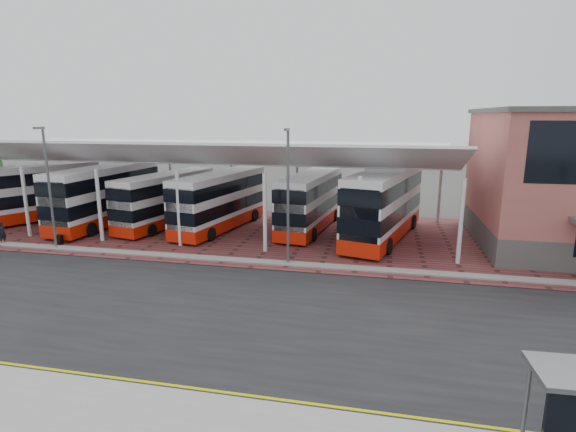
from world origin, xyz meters
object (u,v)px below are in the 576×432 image
Objects in this scene: bus_2 at (166,200)px; bus_1 at (106,196)px; bus_3 at (220,201)px; pedestrian at (2,233)px; bus_4 at (311,202)px; bus_0 at (28,194)px; bus_5 at (384,205)px.

bus_1 is at bearing -160.82° from bus_2.
pedestrian is (-13.28, -7.27, -1.40)m from bus_3.
bus_2 is 11.62m from bus_4.
bus_3 is at bearing 31.99° from bus_0.
bus_3 is 12.52m from bus_5.
bus_3 is (16.50, 1.08, -0.15)m from bus_0.
bus_1 is at bearing -22.12° from pedestrian.
bus_3 reaches higher than bus_2.
bus_1 is 16.66m from bus_4.
bus_0 reaches higher than bus_2.
bus_1 reaches higher than bus_4.
bus_4 is (11.56, 1.24, 0.08)m from bus_2.
bus_4 is 6.89× the size of pedestrian.
bus_5 is at bearing -8.42° from bus_4.
bus_5 is 26.79m from pedestrian.
bus_2 reaches higher than pedestrian.
bus_4 is at bearing -60.71° from pedestrian.
bus_3 is 6.98× the size of pedestrian.
bus_2 is 0.97× the size of bus_4.
bus_1 is 9.65m from bus_3.
bus_0 is 1.08× the size of bus_2.
bus_0 is at bearing -165.42° from bus_3.
pedestrian is (-8.65, -7.39, -1.30)m from bus_2.
bus_1 is at bearing 33.13° from bus_0.
bus_4 is at bearing 10.00° from bus_1.
bus_0 is 16.53m from bus_3.
bus_5 is 7.84× the size of pedestrian.
bus_1 is (6.86, 0.59, 0.02)m from bus_0.
bus_5 is at bearing 29.96° from bus_0.
bus_0 is 7.20× the size of pedestrian.
bus_5 reaches higher than bus_1.
bus_1 is at bearing -164.50° from bus_5.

